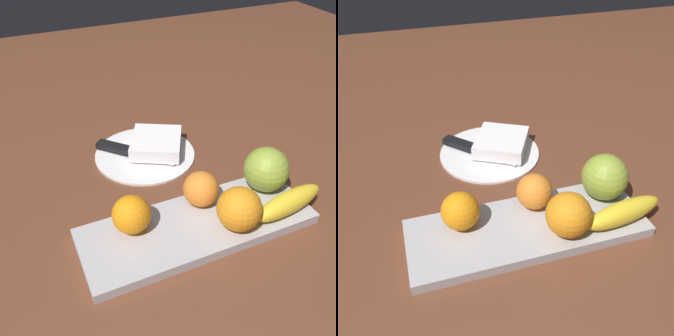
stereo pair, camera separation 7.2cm
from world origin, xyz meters
The scene contains 10 objects.
ground_plane centered at (0.00, 0.00, 0.00)m, with size 2.40×2.40×0.00m, color brown.
fruit_tray centered at (0.01, -0.01, 0.01)m, with size 0.40×0.14×0.02m, color #B3B1B6.
apple centered at (0.16, 0.03, 0.06)m, with size 0.08×0.08×0.08m, color #92AB39.
banana centered at (0.16, -0.05, 0.04)m, with size 0.15×0.04×0.04m, color yellow.
orange_near_apple centered at (-0.10, 0.02, 0.05)m, with size 0.06×0.06×0.06m, color orange.
orange_near_banana centered at (0.04, 0.04, 0.05)m, with size 0.06×0.06×0.06m, color orange.
orange_center centered at (0.07, -0.04, 0.06)m, with size 0.07×0.07×0.07m, color orange.
dinner_plate centered at (0.01, 0.24, 0.00)m, with size 0.22×0.22×0.01m, color white.
folded_napkin centered at (0.04, 0.24, 0.02)m, with size 0.11×0.11×0.03m, color white.
knife centered at (-0.03, 0.26, 0.01)m, with size 0.14×0.15×0.01m.
Camera 2 is at (-0.16, -0.44, 0.48)m, focal length 41.09 mm.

